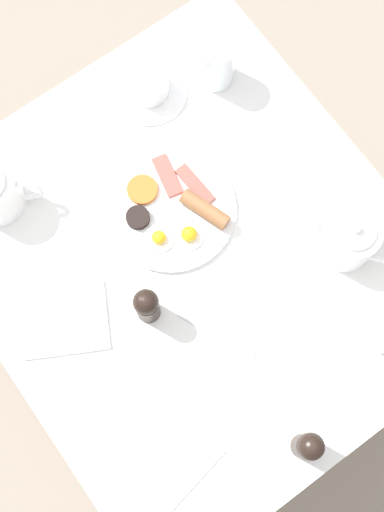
{
  "coord_description": "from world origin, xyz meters",
  "views": [
    {
      "loc": [
        -0.2,
        -0.28,
        2.11
      ],
      "look_at": [
        0.0,
        0.0,
        0.78
      ],
      "focal_mm": 50.0,
      "sensor_mm": 36.0,
      "label": 1
    }
  ],
  "objects_px": {
    "teacup_with_saucer_left": "(149,85)",
    "fork_by_plate": "(216,333)",
    "salt_grinder": "(308,446)",
    "napkin_folded": "(64,320)",
    "pepper_grinder": "(147,306)",
    "knife_by_plate": "(187,489)",
    "water_glass_tall": "(216,62)",
    "teapot_near": "(349,238)",
    "breakfast_plate": "(173,210)"
  },
  "relations": [
    {
      "from": "water_glass_tall",
      "to": "pepper_grinder",
      "type": "distance_m",
      "value": 0.52
    },
    {
      "from": "fork_by_plate",
      "to": "water_glass_tall",
      "type": "bearing_deg",
      "value": 53.96
    },
    {
      "from": "water_glass_tall",
      "to": "fork_by_plate",
      "type": "relative_size",
      "value": 0.77
    },
    {
      "from": "teacup_with_saucer_left",
      "to": "salt_grinder",
      "type": "bearing_deg",
      "value": -103.67
    },
    {
      "from": "teacup_with_saucer_left",
      "to": "knife_by_plate",
      "type": "distance_m",
      "value": 0.8
    },
    {
      "from": "breakfast_plate",
      "to": "salt_grinder",
      "type": "xyz_separation_m",
      "value": [
        -0.07,
        -0.51,
        0.05
      ]
    },
    {
      "from": "teapot_near",
      "to": "knife_by_plate",
      "type": "xyz_separation_m",
      "value": [
        -0.52,
        -0.19,
        -0.05
      ]
    },
    {
      "from": "teapot_near",
      "to": "teacup_with_saucer_left",
      "type": "distance_m",
      "value": 0.51
    },
    {
      "from": "breakfast_plate",
      "to": "teapot_near",
      "type": "height_order",
      "value": "teapot_near"
    },
    {
      "from": "teacup_with_saucer_left",
      "to": "salt_grinder",
      "type": "xyz_separation_m",
      "value": [
        -0.18,
        -0.75,
        0.04
      ]
    },
    {
      "from": "breakfast_plate",
      "to": "teacup_with_saucer_left",
      "type": "xyz_separation_m",
      "value": [
        0.11,
        0.24,
        0.02
      ]
    },
    {
      "from": "fork_by_plate",
      "to": "salt_grinder",
      "type": "bearing_deg",
      "value": -88.93
    },
    {
      "from": "salt_grinder",
      "to": "fork_by_plate",
      "type": "distance_m",
      "value": 0.27
    },
    {
      "from": "teacup_with_saucer_left",
      "to": "fork_by_plate",
      "type": "height_order",
      "value": "teacup_with_saucer_left"
    },
    {
      "from": "napkin_folded",
      "to": "fork_by_plate",
      "type": "distance_m",
      "value": 0.29
    },
    {
      "from": "salt_grinder",
      "to": "napkin_folded",
      "type": "relative_size",
      "value": 0.58
    },
    {
      "from": "breakfast_plate",
      "to": "knife_by_plate",
      "type": "height_order",
      "value": "breakfast_plate"
    },
    {
      "from": "fork_by_plate",
      "to": "breakfast_plate",
      "type": "bearing_deg",
      "value": 73.45
    },
    {
      "from": "teacup_with_saucer_left",
      "to": "fork_by_plate",
      "type": "relative_size",
      "value": 1.04
    },
    {
      "from": "salt_grinder",
      "to": "fork_by_plate",
      "type": "height_order",
      "value": "salt_grinder"
    },
    {
      "from": "pepper_grinder",
      "to": "napkin_folded",
      "type": "bearing_deg",
      "value": 149.96
    },
    {
      "from": "teapot_near",
      "to": "napkin_folded",
      "type": "bearing_deg",
      "value": -126.94
    },
    {
      "from": "pepper_grinder",
      "to": "fork_by_plate",
      "type": "relative_size",
      "value": 0.79
    },
    {
      "from": "napkin_folded",
      "to": "teacup_with_saucer_left",
      "type": "bearing_deg",
      "value": 36.24
    },
    {
      "from": "water_glass_tall",
      "to": "salt_grinder",
      "type": "height_order",
      "value": "salt_grinder"
    },
    {
      "from": "napkin_folded",
      "to": "pepper_grinder",
      "type": "bearing_deg",
      "value": -30.04
    },
    {
      "from": "salt_grinder",
      "to": "water_glass_tall",
      "type": "bearing_deg",
      "value": 65.8
    },
    {
      "from": "fork_by_plate",
      "to": "napkin_folded",
      "type": "bearing_deg",
      "value": 139.22
    },
    {
      "from": "breakfast_plate",
      "to": "napkin_folded",
      "type": "distance_m",
      "value": 0.3
    },
    {
      "from": "breakfast_plate",
      "to": "fork_by_plate",
      "type": "distance_m",
      "value": 0.26
    },
    {
      "from": "fork_by_plate",
      "to": "knife_by_plate",
      "type": "distance_m",
      "value": 0.29
    },
    {
      "from": "breakfast_plate",
      "to": "teacup_with_saucer_left",
      "type": "bearing_deg",
      "value": 64.91
    },
    {
      "from": "teacup_with_saucer_left",
      "to": "knife_by_plate",
      "type": "relative_size",
      "value": 0.83
    },
    {
      "from": "pepper_grinder",
      "to": "water_glass_tall",
      "type": "bearing_deg",
      "value": 39.44
    },
    {
      "from": "breakfast_plate",
      "to": "teapot_near",
      "type": "bearing_deg",
      "value": -47.81
    },
    {
      "from": "pepper_grinder",
      "to": "knife_by_plate",
      "type": "xyz_separation_m",
      "value": [
        -0.13,
        -0.31,
        -0.06
      ]
    },
    {
      "from": "napkin_folded",
      "to": "knife_by_plate",
      "type": "distance_m",
      "value": 0.39
    },
    {
      "from": "salt_grinder",
      "to": "napkin_folded",
      "type": "xyz_separation_m",
      "value": [
        -0.23,
        0.45,
        -0.06
      ]
    },
    {
      "from": "teacup_with_saucer_left",
      "to": "fork_by_plate",
      "type": "distance_m",
      "value": 0.53
    },
    {
      "from": "knife_by_plate",
      "to": "pepper_grinder",
      "type": "bearing_deg",
      "value": 66.87
    },
    {
      "from": "pepper_grinder",
      "to": "fork_by_plate",
      "type": "xyz_separation_m",
      "value": [
        0.08,
        -0.11,
        -0.06
      ]
    },
    {
      "from": "water_glass_tall",
      "to": "teacup_with_saucer_left",
      "type": "bearing_deg",
      "value": 157.88
    },
    {
      "from": "pepper_grinder",
      "to": "salt_grinder",
      "type": "height_order",
      "value": "same"
    },
    {
      "from": "teapot_near",
      "to": "water_glass_tall",
      "type": "relative_size",
      "value": 1.63
    },
    {
      "from": "pepper_grinder",
      "to": "breakfast_plate",
      "type": "bearing_deg",
      "value": 41.88
    },
    {
      "from": "water_glass_tall",
      "to": "pepper_grinder",
      "type": "xyz_separation_m",
      "value": [
        -0.4,
        -0.33,
        0.0
      ]
    },
    {
      "from": "teacup_with_saucer_left",
      "to": "breakfast_plate",
      "type": "bearing_deg",
      "value": -115.09
    },
    {
      "from": "pepper_grinder",
      "to": "fork_by_plate",
      "type": "distance_m",
      "value": 0.15
    },
    {
      "from": "teapot_near",
      "to": "teacup_with_saucer_left",
      "type": "height_order",
      "value": "teapot_near"
    },
    {
      "from": "water_glass_tall",
      "to": "fork_by_plate",
      "type": "xyz_separation_m",
      "value": [
        -0.32,
        -0.44,
        -0.06
      ]
    }
  ]
}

